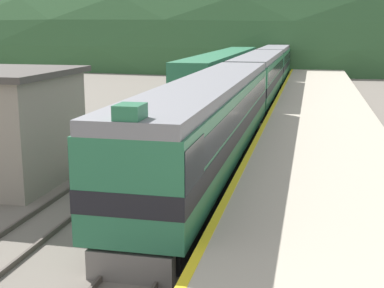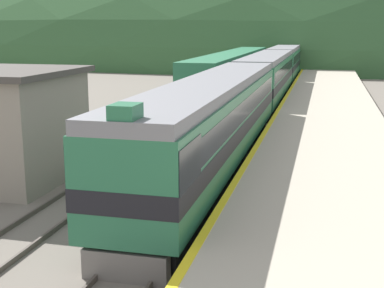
{
  "view_description": "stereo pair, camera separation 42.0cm",
  "coord_description": "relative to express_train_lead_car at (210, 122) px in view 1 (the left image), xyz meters",
  "views": [
    {
      "loc": [
        4.14,
        7.8,
        6.15
      ],
      "look_at": [
        0.39,
        24.63,
        2.38
      ],
      "focal_mm": 50.0,
      "sensor_mm": 36.0,
      "label": 1
    },
    {
      "loc": [
        4.55,
        7.9,
        6.15
      ],
      "look_at": [
        0.39,
        24.63,
        2.38
      ],
      "focal_mm": 50.0,
      "sensor_mm": 36.0,
      "label": 2
    }
  ],
  "objects": [
    {
      "name": "track_siding",
      "position": [
        -4.0,
        40.16,
        -2.12
      ],
      "size": [
        1.52,
        180.0,
        0.16
      ],
      "color": "#4C443D",
      "rests_on": "ground"
    },
    {
      "name": "carriage_second",
      "position": [
        0.0,
        21.55,
        -0.01
      ],
      "size": [
        2.86,
        19.08,
        4.02
      ],
      "color": "black",
      "rests_on": "ground"
    },
    {
      "name": "track_main",
      "position": [
        0.0,
        40.16,
        -2.12
      ],
      "size": [
        1.52,
        180.0,
        0.16
      ],
      "color": "#4C443D",
      "rests_on": "ground"
    },
    {
      "name": "distant_hills",
      "position": [
        0.0,
        95.42,
        -2.2
      ],
      "size": [
        221.38,
        99.62,
        51.63
      ],
      "color": "#335B33",
      "rests_on": "ground"
    },
    {
      "name": "platform",
      "position": [
        4.81,
        20.16,
        -1.68
      ],
      "size": [
        6.32,
        140.0,
        1.05
      ],
      "color": "#B2A893",
      "rests_on": "ground"
    },
    {
      "name": "siding_train",
      "position": [
        -4.0,
        28.09,
        -0.23
      ],
      "size": [
        2.9,
        30.38,
        3.82
      ],
      "color": "black",
      "rests_on": "ground"
    },
    {
      "name": "carriage_third",
      "position": [
        0.0,
        41.5,
        -0.01
      ],
      "size": [
        2.86,
        19.08,
        4.02
      ],
      "color": "black",
      "rests_on": "ground"
    },
    {
      "name": "express_train_lead_car",
      "position": [
        0.0,
        0.0,
        0.0
      ],
      "size": [
        2.87,
        21.78,
        4.38
      ],
      "color": "black",
      "rests_on": "ground"
    }
  ]
}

